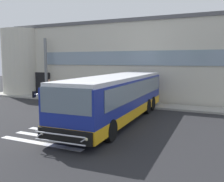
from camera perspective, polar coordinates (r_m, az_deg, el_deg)
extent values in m
cube|color=#232326|center=(17.62, -7.89, -5.05)|extent=(80.00, 90.00, 0.02)
cube|color=silver|center=(11.82, -15.85, -11.16)|extent=(4.40, 0.36, 0.01)
cube|color=silver|center=(12.47, -13.09, -10.11)|extent=(4.40, 0.36, 0.01)
cube|color=silver|center=(13.16, -10.63, -9.15)|extent=(4.40, 0.36, 0.01)
cube|color=silver|center=(13.87, -8.43, -8.27)|extent=(4.40, 0.36, 0.01)
cube|color=silver|center=(14.60, -6.45, -7.47)|extent=(4.40, 0.36, 0.01)
cube|color=beige|center=(28.06, 5.59, 6.45)|extent=(22.90, 12.00, 6.85)
cube|color=#56565B|center=(28.27, 5.68, 13.71)|extent=(23.10, 12.20, 0.30)
cylinder|color=beige|center=(29.24, -19.14, 6.12)|extent=(4.40, 4.40, 6.85)
cube|color=black|center=(26.91, -15.21, 1.48)|extent=(1.80, 0.16, 2.40)
cube|color=gray|center=(22.07, 2.73, 7.34)|extent=(16.90, 0.10, 1.20)
cube|color=#9E9B93|center=(21.71, -0.95, -2.51)|extent=(26.90, 2.00, 0.15)
cylinder|color=slate|center=(25.81, -14.59, 5.17)|extent=(0.28, 0.28, 5.60)
cube|color=navy|center=(15.32, 1.28, -1.34)|extent=(3.13, 11.60, 2.15)
cube|color=#F2AD19|center=(15.45, 1.27, -4.27)|extent=(3.17, 11.64, 0.55)
cube|color=silver|center=(15.19, 1.29, 3.05)|extent=(3.02, 11.39, 0.20)
cube|color=slate|center=(10.18, -10.33, -2.19)|extent=(2.35, 0.24, 1.05)
cube|color=slate|center=(15.13, 6.28, 0.43)|extent=(0.56, 10.27, 0.95)
cube|color=slate|center=(16.03, -2.65, 0.83)|extent=(0.56, 10.27, 0.95)
cube|color=black|center=(10.14, -10.37, -0.20)|extent=(2.15, 0.21, 0.28)
cube|color=black|center=(10.39, -10.56, -9.91)|extent=(2.46, 0.32, 0.52)
sphere|color=beige|center=(9.85, -5.59, -10.64)|extent=(0.18, 0.18, 0.18)
sphere|color=beige|center=(10.92, -15.25, -9.09)|extent=(0.18, 0.18, 0.18)
cylinder|color=#B7B7BF|center=(11.19, -16.25, -0.77)|extent=(0.40, 0.07, 0.05)
cube|color=black|center=(11.32, -17.04, -0.71)|extent=(0.05, 0.20, 0.28)
cylinder|color=black|center=(11.49, -0.36, -8.83)|extent=(0.35, 1.01, 1.00)
cylinder|color=black|center=(12.56, -10.39, -7.58)|extent=(0.35, 1.01, 1.00)
cylinder|color=black|center=(17.50, 7.89, -3.44)|extent=(0.35, 1.01, 1.00)
cylinder|color=black|center=(18.22, 0.71, -2.96)|extent=(0.35, 1.01, 1.00)
cylinder|color=black|center=(18.75, 8.89, -2.77)|extent=(0.35, 1.01, 1.00)
cylinder|color=black|center=(19.42, 2.12, -2.36)|extent=(0.35, 1.01, 1.00)
cylinder|color=#B7B7BF|center=(10.13, -11.70, -11.14)|extent=(2.25, 0.17, 0.06)
cylinder|color=#B7B7BF|center=(10.04, -11.74, -9.51)|extent=(2.25, 0.17, 0.06)
cylinder|color=#B7B7BF|center=(9.76, -6.21, -10.81)|extent=(0.08, 0.50, 0.05)
cylinder|color=#B7B7BF|center=(10.80, -15.46, -9.29)|extent=(0.08, 0.50, 0.05)
cylinder|color=#1E2338|center=(25.02, -13.60, -0.30)|extent=(0.15, 0.15, 0.85)
cylinder|color=#1E2338|center=(25.10, -14.01, -0.29)|extent=(0.15, 0.15, 0.85)
cube|color=#996633|center=(24.98, -13.85, 1.33)|extent=(0.42, 0.30, 0.58)
sphere|color=tan|center=(24.95, -13.88, 2.29)|extent=(0.23, 0.23, 0.23)
cylinder|color=#996633|center=(24.88, -13.33, 1.21)|extent=(0.09, 0.09, 0.55)
cylinder|color=#996633|center=(25.10, -14.36, 1.22)|extent=(0.09, 0.09, 0.55)
cylinder|color=#4C4233|center=(24.44, -12.38, -0.43)|extent=(0.15, 0.15, 0.85)
cylinder|color=#4C4233|center=(24.52, -12.81, -0.42)|extent=(0.15, 0.15, 0.85)
cube|color=#4C4751|center=(24.40, -12.64, 1.24)|extent=(0.42, 0.31, 0.58)
sphere|color=tan|center=(24.37, -12.66, 2.22)|extent=(0.23, 0.23, 0.23)
cylinder|color=#4C4751|center=(24.31, -12.09, 1.11)|extent=(0.09, 0.09, 0.55)
cylinder|color=#4C4751|center=(24.51, -13.17, 1.13)|extent=(0.09, 0.09, 0.55)
cylinder|color=#1E2338|center=(24.31, -10.73, -0.44)|extent=(0.15, 0.15, 0.85)
cylinder|color=#1E2338|center=(24.50, -10.82, -0.38)|extent=(0.15, 0.15, 0.85)
cube|color=#4C4751|center=(24.32, -10.81, 1.26)|extent=(0.43, 0.42, 0.58)
sphere|color=tan|center=(24.29, -10.83, 2.25)|extent=(0.23, 0.23, 0.23)
cylinder|color=#4C4751|center=(24.09, -10.69, 1.09)|extent=(0.09, 0.09, 0.55)
cylinder|color=#4C4751|center=(24.57, -10.92, 1.20)|extent=(0.09, 0.09, 0.55)
cube|color=navy|center=(24.36, -10.42, 1.23)|extent=(0.34, 0.34, 0.44)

